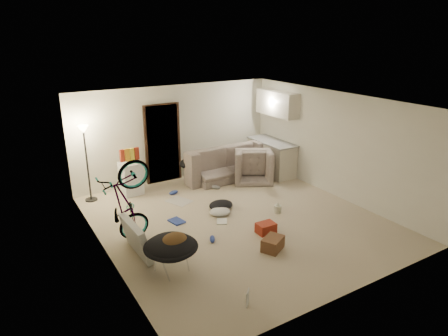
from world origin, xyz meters
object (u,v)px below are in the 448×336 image
sofa (221,165)px  drink_case_b (266,228)px  bicycle (127,222)px  mini_fridge (131,178)px  juicer (278,208)px  drink_case_a (273,244)px  floor_lamp (85,147)px  saucer_chair (171,251)px  kitchen_counter (271,158)px  armchair (252,167)px  tv_box (136,238)px

sofa → drink_case_b: sofa is taller
bicycle → mini_fridge: (0.86, 2.33, -0.05)m
juicer → drink_case_a: bearing=-131.6°
floor_lamp → drink_case_a: bearing=-60.3°
saucer_chair → juicer: bearing=16.7°
kitchen_counter → sofa: 1.43m
saucer_chair → drink_case_a: bearing=-9.8°
drink_case_a → floor_lamp: bearing=91.5°
bicycle → kitchen_counter: bearing=-70.0°
sofa → kitchen_counter: bearing=160.7°
saucer_chair → drink_case_a: 1.91m
bicycle → armchair: bearing=-68.2°
tv_box → juicer: 3.26m
sofa → drink_case_b: size_ratio=6.37×
sofa → tv_box: bearing=37.6°
tv_box → drink_case_b: 2.54m
tv_box → juicer: size_ratio=4.18×
armchair → drink_case_b: bearing=89.4°
mini_fridge → juicer: bearing=-52.4°
armchair → drink_case_b: armchair is taller
bicycle → saucer_chair: (0.32, -1.27, -0.07)m
floor_lamp → bicycle: 2.58m
kitchen_counter → bicycle: size_ratio=0.88×
armchair → mini_fridge: 3.20m
drink_case_a → saucer_chair: bearing=142.1°
drink_case_b → sofa: bearing=75.8°
bicycle → drink_case_a: 2.72m
kitchen_counter → floor_lamp: bearing=172.3°
floor_lamp → drink_case_a: floor_lamp is taller
sofa → mini_fridge: bearing=-3.2°
armchair → sofa: bearing=-13.9°
mini_fridge → juicer: size_ratio=3.36×
kitchen_counter → armchair: kitchen_counter is taller
sofa → tv_box: 4.31m
kitchen_counter → tv_box: kitchen_counter is taller
bicycle → juicer: 3.30m
floor_lamp → saucer_chair: bearing=-83.5°
floor_lamp → tv_box: floor_lamp is taller
juicer → bicycle: bearing=173.2°
mini_fridge → tv_box: bearing=-111.0°
sofa → saucer_chair: bearing=48.0°
floor_lamp → armchair: 4.28m
saucer_chair → drink_case_a: saucer_chair is taller
kitchen_counter → bicycle: bicycle is taller
juicer → drink_case_b: bearing=-141.8°
mini_fridge → floor_lamp: bearing=170.3°
tv_box → drink_case_b: tv_box is taller
sofa → saucer_chair: sofa is taller
mini_fridge → saucer_chair: mini_fridge is taller
sofa → saucer_chair: (-3.06, -3.50, 0.04)m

